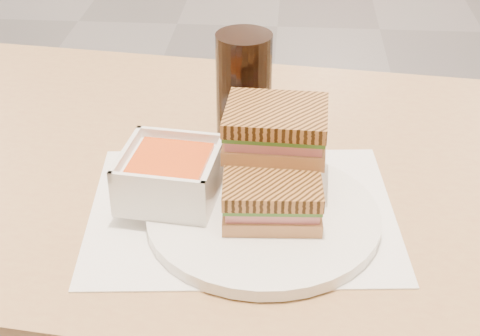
# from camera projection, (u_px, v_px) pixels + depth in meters

# --- Properties ---
(main_table) EXTENTS (1.27, 0.83, 0.75)m
(main_table) POSITION_uv_depth(u_px,v_px,m) (194.00, 226.00, 1.05)
(main_table) COLOR #A78551
(main_table) RESTS_ON ground
(tray_liner) EXTENTS (0.40, 0.33, 0.00)m
(tray_liner) POSITION_uv_depth(u_px,v_px,m) (242.00, 211.00, 0.89)
(tray_liner) COLOR white
(tray_liner) RESTS_ON main_table
(plate) EXTENTS (0.28, 0.28, 0.02)m
(plate) POSITION_uv_depth(u_px,v_px,m) (263.00, 217.00, 0.86)
(plate) COLOR white
(plate) RESTS_ON tray_liner
(soup_bowl) EXTENTS (0.13, 0.13, 0.06)m
(soup_bowl) POSITION_uv_depth(u_px,v_px,m) (171.00, 177.00, 0.88)
(soup_bowl) COLOR white
(soup_bowl) RESTS_ON plate
(panini_lower) EXTENTS (0.12, 0.10, 0.05)m
(panini_lower) POSITION_uv_depth(u_px,v_px,m) (272.00, 196.00, 0.84)
(panini_lower) COLOR #B7824B
(panini_lower) RESTS_ON plate
(panini_upper) EXTENTS (0.13, 0.11, 0.06)m
(panini_upper) POSITION_uv_depth(u_px,v_px,m) (276.00, 128.00, 0.88)
(panini_upper) COLOR #B7824B
(panini_upper) RESTS_ON panini_lower
(cola_glass) EXTENTS (0.08, 0.08, 0.17)m
(cola_glass) POSITION_uv_depth(u_px,v_px,m) (244.00, 91.00, 0.99)
(cola_glass) COLOR black
(cola_glass) RESTS_ON main_table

